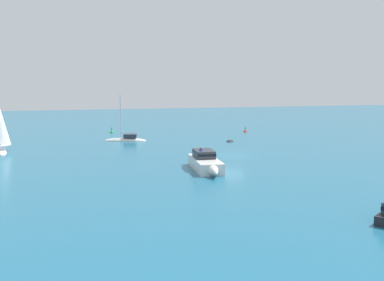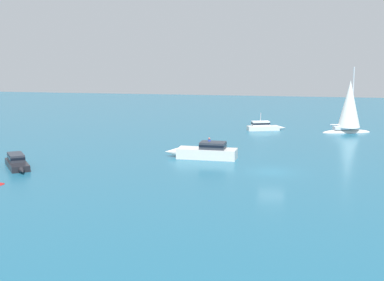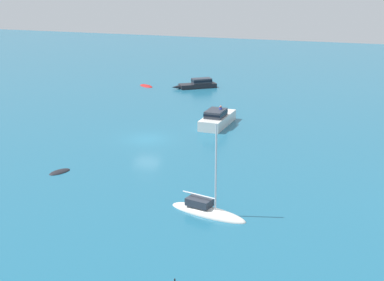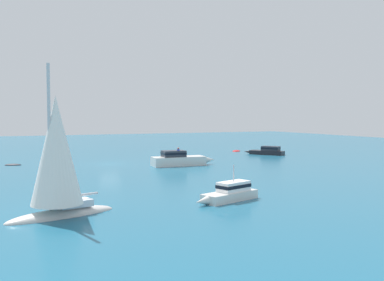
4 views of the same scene
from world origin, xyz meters
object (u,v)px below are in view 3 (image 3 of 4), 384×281
object	(u,v)px
dinghy	(60,172)
cabin_cruiser	(198,84)
sailboat	(207,212)
tender	(146,86)
motor_cruiser	(218,118)

from	to	relation	value
dinghy	cabin_cruiser	world-z (taller)	cabin_cruiser
sailboat	cabin_cruiser	bearing A→B (deg)	122.92
tender	sailboat	distance (m)	43.95
dinghy	tender	size ratio (longest dim) A/B	0.76
sailboat	dinghy	bearing A→B (deg)	178.40
dinghy	sailboat	size ratio (longest dim) A/B	0.32
motor_cruiser	cabin_cruiser	size ratio (longest dim) A/B	1.36
motor_cruiser	sailboat	world-z (taller)	sailboat
tender	sailboat	bearing A→B (deg)	155.52
cabin_cruiser	sailboat	size ratio (longest dim) A/B	0.84
dinghy	sailboat	world-z (taller)	sailboat
dinghy	cabin_cruiser	size ratio (longest dim) A/B	0.38
dinghy	motor_cruiser	bearing A→B (deg)	-2.37
motor_cruiser	dinghy	size ratio (longest dim) A/B	3.60
motor_cruiser	cabin_cruiser	world-z (taller)	motor_cruiser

